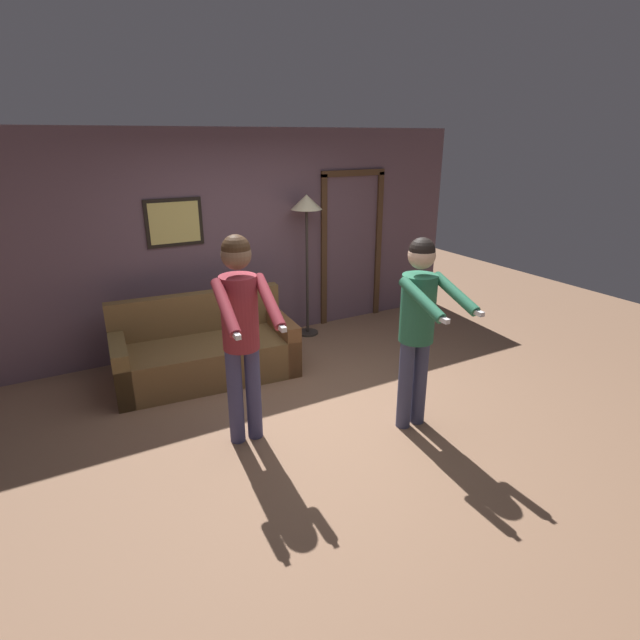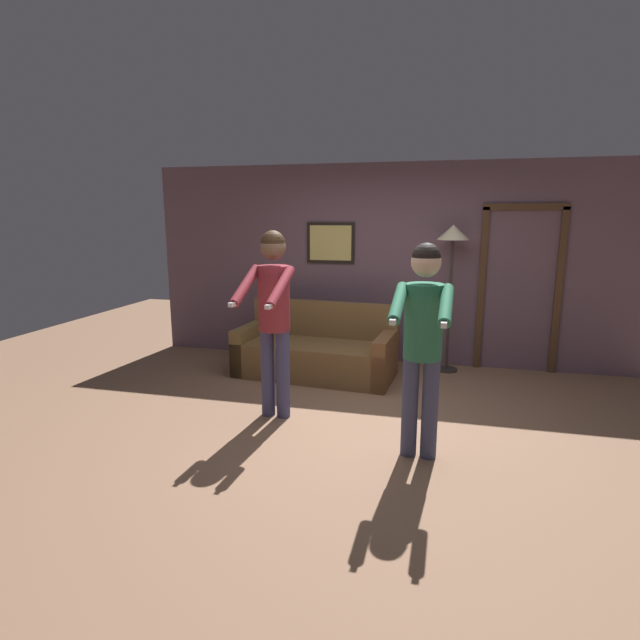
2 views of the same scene
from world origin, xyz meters
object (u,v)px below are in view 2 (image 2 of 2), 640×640
Objects in this scene: torchiere_lamp at (453,246)px; person_standing_left at (273,306)px; couch at (316,353)px; person_standing_right at (423,331)px.

torchiere_lamp is 2.58m from person_standing_left.
torchiere_lamp reaches higher than couch.
person_standing_left reaches higher than couch.
person_standing_right is (-0.23, -2.46, -0.52)m from torchiere_lamp.
torchiere_lamp is 1.01× the size of person_standing_left.
person_standing_right is (1.40, -0.52, -0.05)m from person_standing_left.
person_standing_left is at bearing 159.73° from person_standing_right.
couch is 2.11m from torchiere_lamp.
torchiere_lamp is 1.05× the size of person_standing_right.
couch is at bearing 125.17° from person_standing_right.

